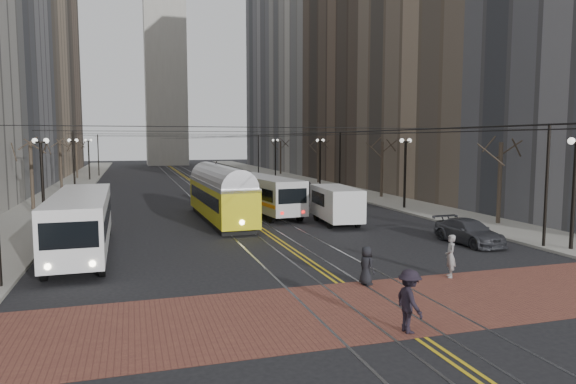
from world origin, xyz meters
TOP-DOWN VIEW (x-y plane):
  - ground at (0.00, 0.00)m, footprint 260.00×260.00m
  - sidewalk_left at (-15.00, 45.00)m, footprint 5.00×140.00m
  - sidewalk_right at (15.00, 45.00)m, footprint 5.00×140.00m
  - crosswalk_band at (0.00, -4.00)m, footprint 25.00×6.00m
  - streetcar_rails at (0.00, 45.00)m, footprint 4.80×130.00m
  - centre_lines at (0.00, 45.00)m, footprint 0.42×130.00m
  - building_left_far at (-25.50, 86.00)m, footprint 16.00×20.00m
  - building_right_mid at (25.50, 46.00)m, footprint 16.00×20.00m
  - building_right_midfar at (27.50, 66.00)m, footprint 20.00×20.00m
  - building_right_far at (25.50, 86.00)m, footprint 16.00×20.00m
  - clock_tower at (0.00, 102.00)m, footprint 12.00×12.00m
  - lamp_posts at (-0.00, 28.75)m, footprint 27.60×57.20m
  - street_trees at (0.00, 35.25)m, footprint 31.68×53.28m
  - trolley_wires at (0.00, 34.83)m, footprint 25.96×120.00m
  - transit_bus at (-10.44, 7.80)m, footprint 2.73×12.27m
  - streetcar at (-1.97, 16.29)m, footprint 2.79×13.12m
  - rear_bus at (1.80, 18.82)m, footprint 3.72×11.46m
  - cargo_van at (5.38, 12.63)m, footprint 2.69×5.91m
  - sedan_grey at (9.84, 32.58)m, footprint 2.20×4.48m
  - sedan_parked at (9.89, 4.25)m, footprint 2.10×4.74m
  - pedestrian_a at (0.89, -1.50)m, footprint 0.66×0.85m
  - pedestrian_b at (4.74, -1.50)m, footprint 0.64×0.77m
  - pedestrian_d at (-0.11, -6.50)m, footprint 0.72×1.24m

SIDE VIEW (x-z plane):
  - ground at x=0.00m, z-range 0.00..0.00m
  - streetcar_rails at x=0.00m, z-range 0.00..0.01m
  - crosswalk_band at x=0.00m, z-range 0.00..0.01m
  - centre_lines at x=0.00m, z-range 0.01..0.01m
  - sidewalk_left at x=-15.00m, z-range 0.00..0.15m
  - sidewalk_right at x=15.00m, z-range 0.00..0.15m
  - sedan_parked at x=9.89m, z-range 0.00..1.35m
  - sedan_grey at x=9.84m, z-range 0.00..1.47m
  - pedestrian_a at x=0.89m, z-range 0.01..1.56m
  - pedestrian_b at x=4.74m, z-range 0.01..1.81m
  - pedestrian_d at x=-0.11m, z-range 0.01..1.93m
  - cargo_van at x=5.38m, z-range 0.00..2.54m
  - rear_bus at x=1.80m, z-range 0.00..2.94m
  - transit_bus at x=-10.44m, z-range 0.00..3.06m
  - streetcar at x=-1.97m, z-range 0.00..3.08m
  - street_trees at x=0.00m, z-range 0.00..5.60m
  - lamp_posts at x=0.00m, z-range 0.00..5.60m
  - trolley_wires at x=0.00m, z-range 0.47..7.07m
  - building_right_mid at x=25.50m, z-range 0.00..34.00m
  - building_left_far at x=-25.50m, z-range 0.00..40.00m
  - building_right_far at x=25.50m, z-range 0.00..40.00m
  - building_right_midfar at x=27.50m, z-range 0.00..52.00m
  - clock_tower at x=0.00m, z-range 2.96..68.96m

